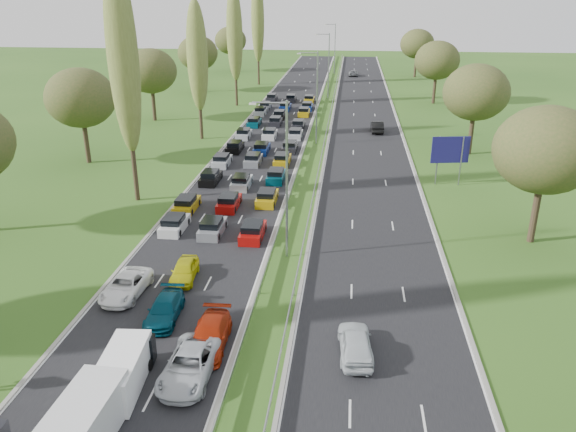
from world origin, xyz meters
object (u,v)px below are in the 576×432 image
(white_van_front, at_px, (124,369))
(direction_sign, at_px, (450,152))
(near_car_2, at_px, (126,286))
(white_van_rear, at_px, (84,422))

(white_van_front, distance_m, direction_sign, 41.39)
(near_car_2, distance_m, white_van_rear, 13.45)
(white_van_front, height_order, white_van_rear, white_van_rear)
(white_van_rear, bearing_deg, direction_sign, 62.98)
(direction_sign, bearing_deg, white_van_front, -121.32)
(near_car_2, xyz_separation_m, direction_sign, (24.93, 26.30, 2.86))
(near_car_2, height_order, white_van_rear, white_van_rear)
(near_car_2, height_order, direction_sign, direction_sign)
(white_van_front, bearing_deg, direction_sign, 54.12)
(white_van_rear, xyz_separation_m, direction_sign, (21.69, 39.35, 2.40))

